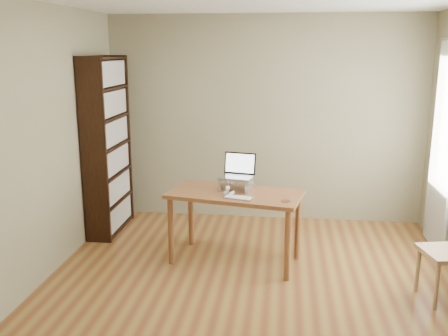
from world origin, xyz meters
TOP-DOWN VIEW (x-y plane):
  - room at (0.03, 0.01)m, footprint 4.04×4.54m
  - bookshelf at (-1.83, 1.55)m, footprint 0.30×0.90m
  - desk at (-0.22, 0.79)m, footprint 1.44×0.92m
  - laptop_stand at (-0.22, 0.87)m, footprint 0.32×0.25m
  - laptop at (-0.22, 0.93)m, footprint 0.38×0.34m
  - keyboard at (-0.17, 0.57)m, footprint 0.30×0.18m
  - coaster at (0.29, 0.54)m, footprint 0.09×0.09m
  - cat at (-0.23, 0.90)m, footprint 0.25×0.48m

SIDE VIEW (x-z plane):
  - desk at x=-0.22m, z-range 0.27..1.02m
  - coaster at x=0.29m, z-range 0.75..0.76m
  - keyboard at x=-0.17m, z-range 0.75..0.77m
  - cat at x=-0.23m, z-range 0.74..0.89m
  - laptop_stand at x=-0.22m, z-range 0.77..0.90m
  - laptop at x=-0.22m, z-range 0.82..1.06m
  - bookshelf at x=-1.83m, z-range 0.00..2.10m
  - room at x=0.03m, z-range -0.02..2.62m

